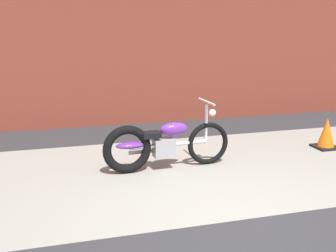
{
  "coord_description": "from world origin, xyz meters",
  "views": [
    {
      "loc": [
        -1.93,
        -3.9,
        2.14
      ],
      "look_at": [
        -0.37,
        1.6,
        0.75
      ],
      "focal_mm": 44.16,
      "sensor_mm": 36.0,
      "label": 1
    }
  ],
  "objects": [
    {
      "name": "sidewalk_slab",
      "position": [
        0.0,
        1.75,
        0.0
      ],
      "size": [
        36.0,
        3.5,
        0.01
      ],
      "primitive_type": "cube",
      "color": "gray",
      "rests_on": "ground"
    },
    {
      "name": "ground_plane",
      "position": [
        0.0,
        0.0,
        0.0
      ],
      "size": [
        80.0,
        80.0,
        0.0
      ],
      "primitive_type": "plane",
      "color": "#2D2D30"
    },
    {
      "name": "traffic_cone",
      "position": [
        2.73,
        2.18,
        0.25
      ],
      "size": [
        0.4,
        0.4,
        0.55
      ],
      "color": "orange",
      "rests_on": "ground"
    },
    {
      "name": "motorcycle_purple",
      "position": [
        -0.43,
        1.9,
        0.4
      ],
      "size": [
        2.01,
        0.58,
        1.03
      ],
      "rotation": [
        0.0,
        0.0,
        0.05
      ],
      "color": "black",
      "rests_on": "ground"
    }
  ]
}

